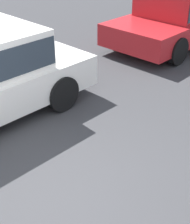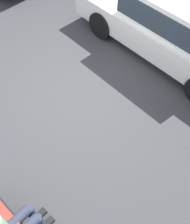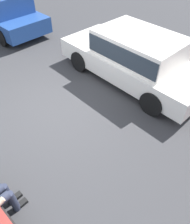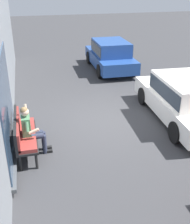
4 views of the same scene
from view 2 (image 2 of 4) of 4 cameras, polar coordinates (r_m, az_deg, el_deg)
The scene contains 2 objects.
ground_plane at distance 5.81m, azimuth -1.73°, elevation 4.09°, with size 60.00×60.00×0.00m, color #38383A.
parked_car_mid at distance 6.45m, azimuth 16.57°, elevation 17.28°, with size 4.58×2.04×1.47m.
Camera 2 is at (-2.73, 2.60, 4.42)m, focal length 45.00 mm.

